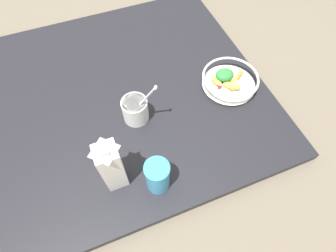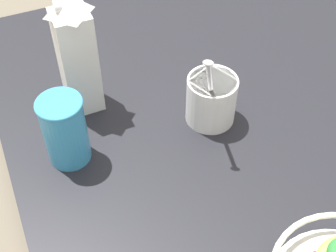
% 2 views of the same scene
% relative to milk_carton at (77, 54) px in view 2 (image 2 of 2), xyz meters
% --- Properties ---
extents(ground_plane, '(6.00, 6.00, 0.00)m').
position_rel_milk_carton_xyz_m(ground_plane, '(0.16, 0.38, -0.17)').
color(ground_plane, '#665B4C').
extents(countertop, '(1.14, 1.14, 0.04)m').
position_rel_milk_carton_xyz_m(countertop, '(0.16, 0.38, -0.15)').
color(countertop, black).
rests_on(countertop, ground_plane).
extents(milk_carton, '(0.07, 0.07, 0.27)m').
position_rel_milk_carton_xyz_m(milk_carton, '(0.00, 0.00, 0.00)').
color(milk_carton, silver).
rests_on(milk_carton, countertop).
extents(yogurt_tub, '(0.13, 0.12, 0.22)m').
position_rel_milk_carton_xyz_m(yogurt_tub, '(0.15, 0.23, -0.08)').
color(yogurt_tub, white).
rests_on(yogurt_tub, countertop).
extents(drinking_cup, '(0.09, 0.09, 0.14)m').
position_rel_milk_carton_xyz_m(drinking_cup, '(0.13, -0.07, -0.06)').
color(drinking_cup, '#3893C6').
rests_on(drinking_cup, countertop).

